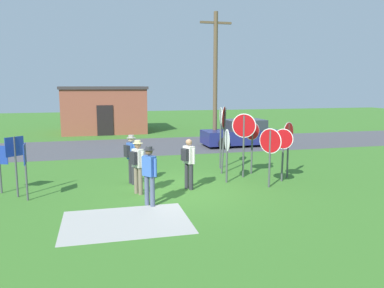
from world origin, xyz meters
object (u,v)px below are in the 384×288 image
stop_sign_tallest (224,127)px  person_on_left (149,172)px  stop_sign_nearest (252,139)px  person_in_blue (131,156)px  stop_sign_rear_left (221,127)px  stop_sign_rear_right (270,147)px  parked_car_on_street (241,134)px  stop_sign_center_cluster (227,146)px  info_panel_rightmost (25,162)px  person_holding_notes (188,160)px  person_in_dark_shirt (137,163)px  stop_sign_leaning_left (283,146)px  utility_pole (215,77)px  stop_sign_leaning_right (244,133)px  stop_sign_low_front (288,140)px  info_panel_leftmost (15,156)px

stop_sign_tallest → person_on_left: size_ratio=1.52×
stop_sign_tallest → stop_sign_nearest: stop_sign_tallest is taller
person_in_blue → stop_sign_rear_left: bearing=23.5°
stop_sign_rear_right → stop_sign_rear_left: stop_sign_rear_left is taller
stop_sign_tallest → parked_car_on_street: bearing=63.2°
stop_sign_center_cluster → person_in_blue: size_ratio=1.11×
info_panel_rightmost → person_on_left: bearing=-21.7°
stop_sign_tallest → person_on_left: bearing=-135.2°
person_holding_notes → person_in_dark_shirt: 1.71m
stop_sign_leaning_left → stop_sign_rear_left: 3.01m
parked_car_on_street → stop_sign_center_cluster: (-3.58, -7.78, 0.62)m
utility_pole → stop_sign_rear_left: (-1.62, -5.97, -2.18)m
stop_sign_rear_right → person_on_left: 4.35m
stop_sign_leaning_right → person_holding_notes: bearing=-154.6°
parked_car_on_street → info_panel_rightmost: (-10.12, -8.36, 0.50)m
parked_car_on_street → stop_sign_rear_left: stop_sign_rear_left is taller
stop_sign_tallest → stop_sign_leaning_right: size_ratio=1.10×
person_in_blue → person_on_left: same height
stop_sign_low_front → person_in_blue: (-5.78, 0.44, -0.42)m
parked_car_on_street → utility_pole: bearing=161.9°
stop_sign_low_front → info_panel_leftmost: bearing=-178.2°
stop_sign_rear_left → person_in_dark_shirt: (-3.75, -2.99, -0.72)m
stop_sign_leaning_right → stop_sign_center_cluster: 1.12m
parked_car_on_street → stop_sign_low_front: stop_sign_low_front is taller
person_on_left → stop_sign_leaning_left: bearing=18.6°
utility_pole → stop_sign_leaning_right: (-1.27, -7.65, -2.24)m
parked_car_on_street → stop_sign_center_cluster: bearing=-114.7°
person_in_blue → info_panel_rightmost: person_in_blue is taller
parked_car_on_street → person_in_blue: bearing=-133.9°
person_on_left → info_panel_leftmost: size_ratio=0.92×
stop_sign_low_front → stop_sign_rear_left: size_ratio=0.82×
utility_pole → person_in_blue: (-5.45, -7.63, -2.90)m
stop_sign_center_cluster → person_in_blue: stop_sign_center_cluster is taller
person_in_blue → stop_sign_leaning_left: bearing=-9.6°
parked_car_on_street → stop_sign_tallest: bearing=-116.8°
stop_sign_nearest → person_in_blue: size_ratio=1.16×
stop_sign_leaning_right → person_on_left: 4.72m
stop_sign_leaning_left → person_on_left: 5.33m
stop_sign_rear_right → person_on_left: size_ratio=1.16×
stop_sign_leaning_right → person_in_dark_shirt: 4.35m
stop_sign_leaning_right → person_on_left: stop_sign_leaning_right is taller
stop_sign_tallest → info_panel_leftmost: size_ratio=1.40×
parked_car_on_street → person_on_left: bearing=-124.1°
stop_sign_leaning_right → stop_sign_center_cluster: (-0.86, -0.60, -0.37)m
stop_sign_low_front → stop_sign_tallest: bearing=151.1°
stop_sign_tallest → info_panel_leftmost: stop_sign_tallest is taller
stop_sign_leaning_right → person_in_blue: size_ratio=1.39×
stop_sign_nearest → stop_sign_center_cluster: stop_sign_nearest is taller
stop_sign_nearest → stop_sign_rear_left: stop_sign_rear_left is taller
utility_pole → stop_sign_leaning_left: 8.93m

